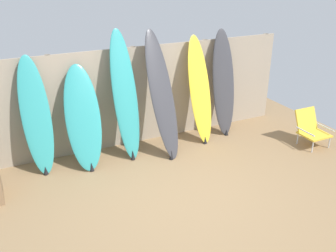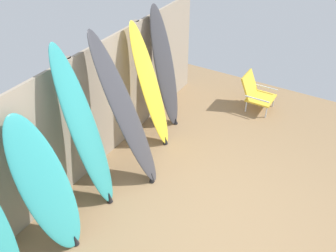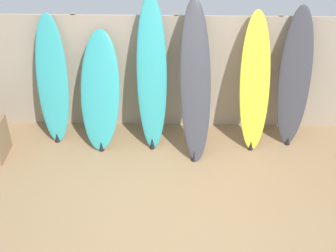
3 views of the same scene
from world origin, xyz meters
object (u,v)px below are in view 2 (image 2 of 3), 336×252
(surfboard_charcoal_3, at_px, (125,113))
(surfboard_yellow_4, at_px, (150,88))
(surfboard_charcoal_5, at_px, (165,69))
(beach_chair, at_px, (256,92))
(surfboard_teal_2, at_px, (85,132))
(surfboard_teal_1, at_px, (45,186))

(surfboard_charcoal_3, relative_size, surfboard_yellow_4, 1.09)
(surfboard_charcoal_5, bearing_deg, surfboard_charcoal_3, -169.86)
(surfboard_yellow_4, height_order, beach_chair, surfboard_yellow_4)
(surfboard_teal_2, distance_m, surfboard_charcoal_3, 0.63)
(surfboard_teal_2, xyz_separation_m, surfboard_charcoal_5, (2.02, 0.09, -0.07))
(surfboard_charcoal_3, relative_size, surfboard_charcoal_5, 1.05)
(surfboard_yellow_4, relative_size, beach_chair, 3.03)
(surfboard_teal_1, distance_m, beach_chair, 4.12)
(surfboard_teal_2, height_order, surfboard_charcoal_3, surfboard_teal_2)
(surfboard_teal_1, xyz_separation_m, surfboard_teal_2, (0.74, 0.04, 0.25))
(surfboard_teal_2, bearing_deg, surfboard_charcoal_5, 2.69)
(surfboard_charcoal_5, bearing_deg, surfboard_teal_1, -177.27)
(surfboard_charcoal_5, relative_size, beach_chair, 3.13)
(surfboard_teal_2, height_order, beach_chair, surfboard_teal_2)
(surfboard_teal_2, relative_size, surfboard_charcoal_5, 1.08)
(surfboard_teal_1, bearing_deg, surfboard_charcoal_3, -5.12)
(surfboard_teal_2, xyz_separation_m, surfboard_charcoal_3, (0.61, -0.16, -0.02))
(surfboard_teal_2, height_order, surfboard_yellow_4, surfboard_teal_2)
(surfboard_charcoal_3, distance_m, beach_chair, 2.85)
(surfboard_teal_1, height_order, surfboard_charcoal_3, surfboard_charcoal_3)
(surfboard_yellow_4, distance_m, beach_chair, 2.17)
(surfboard_teal_1, distance_m, surfboard_teal_2, 0.78)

